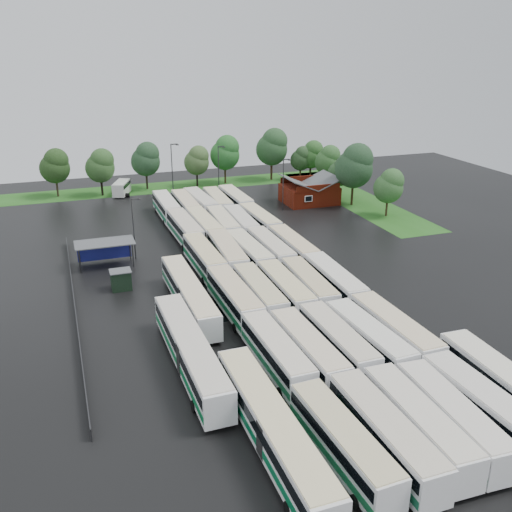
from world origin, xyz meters
name	(u,v)px	position (x,y,z in m)	size (l,w,h in m)	color
ground	(274,312)	(0.00, 0.00, 0.00)	(160.00, 160.00, 0.00)	black
brick_building	(309,193)	(24.00, 42.77, 1.87)	(10.07, 8.60, 5.39)	maroon
wash_shed	(105,245)	(-17.20, 22.02, 2.99)	(8.20, 4.20, 3.58)	#2D2D30
utility_hut	(121,280)	(-16.20, 12.60, 1.32)	(2.70, 2.20, 2.62)	black
grass_strip_north	(176,186)	(2.00, 64.80, 0.01)	(80.00, 10.00, 0.01)	#235F19
grass_strip_east	(354,198)	(34.00, 42.80, 0.01)	(10.00, 50.00, 0.01)	#235F19
west_fence	(75,306)	(-22.20, 8.00, 0.60)	(0.10, 50.00, 1.20)	#2D2D30
bus_r0c0	(343,443)	(-4.49, -25.92, 1.97)	(3.32, 12.96, 3.58)	white
bus_r0c1	(384,434)	(-1.06, -26.13, 2.05)	(2.96, 13.39, 3.72)	white
bus_r0c2	(418,424)	(2.09, -25.90, 2.00)	(3.04, 13.11, 3.63)	white
bus_r0c3	(451,418)	(5.08, -26.10, 1.96)	(3.29, 12.93, 3.57)	white
bus_r0c4	(485,408)	(8.34, -26.11, 2.05)	(3.24, 13.48, 3.73)	white
bus_r1c0	(277,353)	(-4.45, -12.20, 1.97)	(2.97, 12.93, 3.59)	white
bus_r1c1	(308,350)	(-1.36, -12.66, 1.99)	(3.03, 13.07, 3.62)	white
bus_r1c2	(337,342)	(2.08, -12.13, 1.97)	(2.88, 12.90, 3.58)	white
bus_r1c3	(368,339)	(5.28, -12.65, 2.00)	(3.41, 13.18, 3.63)	white
bus_r1c4	(394,332)	(8.53, -12.29, 2.05)	(3.17, 13.48, 3.74)	white
bus_r2c0	(234,298)	(-4.57, 1.02, 2.05)	(3.06, 13.46, 3.74)	white
bus_r2c1	(259,294)	(-1.35, 1.34, 1.97)	(2.84, 12.89, 3.58)	white
bus_r2c2	(285,290)	(1.92, 1.23, 1.98)	(2.88, 12.98, 3.61)	white
bus_r2c3	(309,286)	(5.10, 1.38, 1.96)	(3.26, 12.94, 3.57)	white
bus_r2c4	(334,282)	(8.54, 1.44, 2.03)	(3.10, 13.34, 3.70)	white
bus_r3c0	(204,258)	(-4.58, 14.82, 2.02)	(2.98, 13.26, 3.68)	white
bus_r3c1	(227,254)	(-1.22, 15.02, 2.08)	(3.56, 13.70, 3.78)	white
bus_r3c2	(249,253)	(1.86, 14.72, 2.02)	(3.16, 13.24, 3.67)	white
bus_r3c3	(270,250)	(5.22, 14.93, 1.99)	(2.88, 13.04, 3.62)	white
bus_r3c4	(293,248)	(8.60, 14.67, 2.00)	(2.84, 13.10, 3.64)	white
bus_r4c0	(185,229)	(-4.29, 28.16, 2.08)	(3.17, 13.62, 3.78)	white
bus_r4c1	(204,227)	(-1.10, 28.46, 2.06)	(3.05, 13.50, 3.75)	white
bus_r4c2	(223,225)	(2.12, 28.62, 1.98)	(3.25, 13.01, 3.59)	white
bus_r4c3	(241,224)	(5.08, 28.15, 1.97)	(3.18, 12.95, 3.58)	white
bus_r4c4	(260,221)	(8.48, 28.54, 1.97)	(3.13, 12.93, 3.58)	white
bus_r5c0	(166,207)	(-4.51, 42.00, 2.02)	(2.84, 13.17, 3.66)	white
bus_r5c1	(186,206)	(-1.01, 41.91, 1.97)	(2.82, 12.87, 3.58)	white
bus_r5c2	(201,203)	(1.87, 42.27, 2.02)	(3.46, 13.32, 3.67)	white
bus_r5c3	(218,203)	(5.02, 41.87, 1.97)	(3.16, 12.97, 3.59)	white
bus_r5c4	(235,200)	(8.57, 42.19, 1.99)	(2.99, 13.07, 3.63)	white
artic_bus_west_a	(272,429)	(-8.94, -22.75, 2.07)	(2.98, 20.17, 3.74)	white
artic_bus_west_b	(189,294)	(-9.29, 3.85, 1.98)	(2.87, 19.29, 3.58)	white
artic_bus_west_c	(190,351)	(-12.23, -9.30, 2.10)	(3.16, 20.43, 3.78)	white
minibus	(122,188)	(-10.14, 61.20, 1.57)	(4.53, 6.89, 2.83)	white
tree_north_0	(55,166)	(-22.55, 64.26, 6.39)	(6.00, 6.00, 9.94)	#3B2E1F
tree_north_1	(101,165)	(-13.83, 62.06, 6.28)	(5.90, 5.90, 9.77)	black
tree_north_2	(146,159)	(-4.20, 64.38, 6.55)	(6.15, 6.15, 10.19)	black
tree_north_3	(197,160)	(6.57, 63.19, 5.77)	(5.42, 5.42, 8.98)	black
tree_north_4	(226,152)	(13.23, 63.92, 6.93)	(6.50, 6.50, 10.77)	#382816
tree_north_5	(273,147)	(24.26, 63.71, 7.59)	(7.12, 7.12, 11.80)	#392417
tree_north_6	(312,154)	(32.77, 61.03, 5.78)	(5.43, 5.43, 9.00)	black
tree_east_0	(390,186)	(33.67, 29.67, 5.67)	(5.32, 5.32, 8.82)	#3D2A19
tree_east_1	(355,166)	(31.37, 38.45, 7.75)	(7.27, 7.27, 12.05)	#2E2110
tree_east_2	(341,172)	(31.62, 44.59, 5.26)	(4.96, 4.94, 8.18)	#2F2415
tree_east_3	(328,160)	(33.36, 53.76, 5.85)	(5.49, 5.49, 9.09)	black
tree_east_4	(302,158)	(30.36, 61.28, 5.02)	(4.75, 4.72, 7.81)	#382918
lamp_post_ne	(284,181)	(17.13, 39.36, 5.66)	(1.50, 0.29, 9.76)	#2D2D30
lamp_post_nw	(134,224)	(-12.74, 23.11, 5.29)	(1.40, 0.27, 9.11)	#2D2D30
lamp_post_back_w	(173,167)	(-0.36, 55.51, 6.35)	(1.68, 0.33, 10.93)	#2D2D30
lamp_post_back_e	(219,167)	(9.14, 54.92, 5.80)	(1.54, 0.30, 9.99)	#2D2D30
puddle_0	(356,424)	(-1.09, -22.07, 0.00)	(5.02, 5.02, 0.01)	black
puddle_1	(463,399)	(9.64, -22.09, 0.00)	(4.34, 4.34, 0.01)	black
puddle_2	(213,309)	(-6.62, 2.99, 0.00)	(7.35, 7.35, 0.01)	black
puddle_3	(317,312)	(4.79, -1.86, 0.00)	(3.16, 3.16, 0.01)	black
puddle_4	(490,369)	(15.35, -18.89, 0.00)	(2.39, 2.39, 0.01)	black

